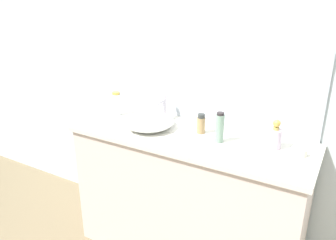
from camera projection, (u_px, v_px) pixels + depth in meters
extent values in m
cube|color=silver|center=(219.00, 64.00, 2.18)|extent=(6.00, 0.06, 2.60)
cube|color=beige|center=(187.00, 199.00, 2.26)|extent=(1.48, 0.50, 0.87)
cube|color=silver|center=(189.00, 137.00, 2.10)|extent=(1.52, 0.54, 0.03)
cube|color=#B2BCC6|center=(210.00, 47.00, 2.13)|extent=(1.45, 0.01, 1.01)
ellipsoid|color=white|center=(149.00, 121.00, 2.18)|extent=(0.32, 0.33, 0.09)
cylinder|color=silver|center=(164.00, 109.00, 2.33)|extent=(0.03, 0.03, 0.15)
cylinder|color=silver|center=(160.00, 102.00, 2.26)|extent=(0.03, 0.11, 0.03)
sphere|color=silver|center=(165.00, 96.00, 2.32)|extent=(0.03, 0.03, 0.03)
cylinder|color=silver|center=(275.00, 139.00, 1.90)|extent=(0.07, 0.07, 0.11)
cylinder|color=#CEAF53|center=(276.00, 128.00, 1.88)|extent=(0.03, 0.03, 0.02)
sphere|color=gold|center=(277.00, 123.00, 1.87)|extent=(0.04, 0.04, 0.04)
cylinder|color=gold|center=(276.00, 124.00, 1.86)|extent=(0.02, 0.02, 0.02)
cylinder|color=gray|center=(220.00, 129.00, 1.97)|extent=(0.05, 0.05, 0.17)
cylinder|color=#2C2527|center=(220.00, 114.00, 1.93)|extent=(0.04, 0.04, 0.02)
cylinder|color=#A38254|center=(201.00, 125.00, 2.11)|extent=(0.05, 0.05, 0.10)
cylinder|color=#303332|center=(201.00, 116.00, 2.08)|extent=(0.05, 0.05, 0.02)
cylinder|color=white|center=(117.00, 105.00, 2.40)|extent=(0.06, 0.06, 0.15)
cylinder|color=gold|center=(116.00, 93.00, 2.37)|extent=(0.05, 0.05, 0.02)
cylinder|color=silver|center=(302.00, 153.00, 1.82)|extent=(0.05, 0.05, 0.04)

